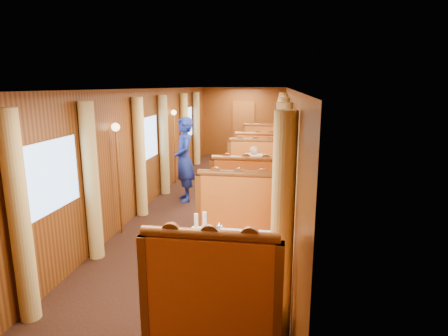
% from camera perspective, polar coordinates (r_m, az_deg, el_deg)
% --- Properties ---
extents(floor, '(3.00, 12.00, 0.01)m').
position_cam_1_polar(floor, '(8.20, -1.23, -5.75)').
color(floor, black).
rests_on(floor, ground).
extents(ceiling, '(3.00, 12.00, 0.01)m').
position_cam_1_polar(ceiling, '(7.79, -1.32, 12.01)').
color(ceiling, silver).
rests_on(ceiling, wall_left).
extents(wall_far, '(3.00, 0.01, 2.50)m').
position_cam_1_polar(wall_far, '(13.80, 2.99, 7.00)').
color(wall_far, brown).
rests_on(wall_far, floor).
extents(wall_near, '(3.00, 0.01, 2.50)m').
position_cam_1_polar(wall_near, '(2.51, -26.99, -20.62)').
color(wall_near, brown).
rests_on(wall_near, floor).
extents(wall_left, '(0.01, 12.00, 2.50)m').
position_cam_1_polar(wall_left, '(8.28, -11.57, 3.10)').
color(wall_left, brown).
rests_on(wall_left, floor).
extents(wall_right, '(0.01, 12.00, 2.50)m').
position_cam_1_polar(wall_right, '(7.78, 9.69, 2.59)').
color(wall_right, brown).
rests_on(wall_right, floor).
extents(doorway_far, '(0.80, 0.04, 2.00)m').
position_cam_1_polar(doorway_far, '(13.79, 2.96, 5.95)').
color(doorway_far, brown).
rests_on(doorway_far, floor).
extents(table_near, '(1.05, 0.72, 0.75)m').
position_cam_1_polar(table_near, '(4.75, 0.60, -14.98)').
color(table_near, white).
rests_on(table_near, floor).
extents(banquette_near_fwd, '(1.30, 0.55, 1.34)m').
position_cam_1_polar(banquette_near_fwd, '(3.86, -1.63, -21.22)').
color(banquette_near_fwd, '#BB3D14').
rests_on(banquette_near_fwd, floor).
extents(banquette_near_aft, '(1.30, 0.55, 1.34)m').
position_cam_1_polar(banquette_near_aft, '(5.64, 2.05, -9.83)').
color(banquette_near_aft, '#BB3D14').
rests_on(banquette_near_aft, floor).
extents(table_mid, '(1.05, 0.72, 0.75)m').
position_cam_1_polar(table_mid, '(8.00, 4.07, -3.43)').
color(table_mid, white).
rests_on(table_mid, floor).
extents(banquette_mid_fwd, '(1.30, 0.55, 1.34)m').
position_cam_1_polar(banquette_mid_fwd, '(7.02, 3.42, -5.30)').
color(banquette_mid_fwd, '#BB3D14').
rests_on(banquette_mid_fwd, floor).
extents(banquette_mid_aft, '(1.30, 0.55, 1.34)m').
position_cam_1_polar(banquette_mid_aft, '(8.96, 4.59, -1.37)').
color(banquette_mid_aft, '#BB3D14').
rests_on(banquette_mid_aft, floor).
extents(table_far, '(1.05, 0.72, 0.75)m').
position_cam_1_polar(table_far, '(11.40, 5.47, 1.35)').
color(table_far, white).
rests_on(table_far, floor).
extents(banquette_far_fwd, '(1.30, 0.55, 1.34)m').
position_cam_1_polar(banquette_far_fwd, '(10.40, 5.16, 0.55)').
color(banquette_far_fwd, '#BB3D14').
rests_on(banquette_far_fwd, floor).
extents(banquette_far_aft, '(1.30, 0.55, 1.34)m').
position_cam_1_polar(banquette_far_aft, '(12.39, 5.73, 2.46)').
color(banquette_far_aft, '#BB3D14').
rests_on(banquette_far_aft, floor).
extents(tea_tray, '(0.37, 0.29, 0.01)m').
position_cam_1_polar(tea_tray, '(4.54, -0.61, -10.97)').
color(tea_tray, silver).
rests_on(tea_tray, table_near).
extents(teapot_left, '(0.21, 0.18, 0.14)m').
position_cam_1_polar(teapot_left, '(4.48, -2.44, -10.42)').
color(teapot_left, silver).
rests_on(teapot_left, tea_tray).
extents(teapot_right, '(0.18, 0.16, 0.12)m').
position_cam_1_polar(teapot_right, '(4.42, 0.12, -10.88)').
color(teapot_right, silver).
rests_on(teapot_right, tea_tray).
extents(teapot_back, '(0.16, 0.12, 0.12)m').
position_cam_1_polar(teapot_back, '(4.66, -0.68, -9.60)').
color(teapot_back, silver).
rests_on(teapot_back, tea_tray).
extents(fruit_plate, '(0.23, 0.23, 0.05)m').
position_cam_1_polar(fruit_plate, '(4.47, 3.93, -11.23)').
color(fruit_plate, white).
rests_on(fruit_plate, table_near).
extents(cup_inboard, '(0.08, 0.08, 0.26)m').
position_cam_1_polar(cup_inboard, '(4.71, -4.26, -8.79)').
color(cup_inboard, white).
rests_on(cup_inboard, table_near).
extents(cup_outboard, '(0.08, 0.08, 0.26)m').
position_cam_1_polar(cup_outboard, '(4.77, -2.96, -8.50)').
color(cup_outboard, white).
rests_on(cup_outboard, table_near).
extents(rose_vase_mid, '(0.06, 0.06, 0.36)m').
position_cam_1_polar(rose_vase_mid, '(7.90, 4.07, 0.49)').
color(rose_vase_mid, silver).
rests_on(rose_vase_mid, table_mid).
extents(rose_vase_far, '(0.06, 0.06, 0.36)m').
position_cam_1_polar(rose_vase_far, '(11.30, 5.54, 4.09)').
color(rose_vase_far, silver).
rests_on(rose_vase_far, table_far).
extents(window_left_near, '(0.01, 1.20, 0.90)m').
position_cam_1_polar(window_left_near, '(5.15, -24.82, -1.17)').
color(window_left_near, '#81ADE3').
rests_on(window_left_near, wall_left).
extents(curtain_left_near_a, '(0.22, 0.22, 2.35)m').
position_cam_1_polar(curtain_left_near_a, '(4.56, -28.73, -6.86)').
color(curtain_left_near_a, '#E1C773').
rests_on(curtain_left_near_a, floor).
extents(curtain_left_near_b, '(0.22, 0.22, 2.35)m').
position_cam_1_polar(curtain_left_near_b, '(5.81, -19.55, -2.08)').
color(curtain_left_near_b, '#E1C773').
rests_on(curtain_left_near_b, floor).
extents(window_right_near, '(0.01, 1.20, 0.90)m').
position_cam_1_polar(window_right_near, '(4.32, 10.35, -2.66)').
color(window_right_near, '#81ADE3').
rests_on(window_right_near, wall_right).
extents(curtain_right_near_a, '(0.22, 0.22, 2.35)m').
position_cam_1_polar(curtain_right_near_a, '(3.66, 8.85, -9.93)').
color(curtain_right_near_a, '#E1C773').
rests_on(curtain_right_near_a, floor).
extents(curtain_right_near_b, '(0.22, 0.22, 2.35)m').
position_cam_1_polar(curtain_right_near_b, '(5.14, 8.81, -3.33)').
color(curtain_right_near_b, '#E1C773').
rests_on(curtain_right_near_b, floor).
extents(window_left_mid, '(0.01, 1.20, 0.90)m').
position_cam_1_polar(window_left_mid, '(8.25, -11.53, 4.47)').
color(window_left_mid, '#81ADE3').
rests_on(window_left_mid, wall_left).
extents(curtain_left_mid_a, '(0.22, 0.22, 2.35)m').
position_cam_1_polar(curtain_left_mid_a, '(7.53, -12.70, 1.55)').
color(curtain_left_mid_a, '#E1C773').
rests_on(curtain_left_mid_a, floor).
extents(curtain_left_mid_b, '(0.22, 0.22, 2.35)m').
position_cam_1_polar(curtain_left_mid_b, '(8.98, -9.14, 3.43)').
color(curtain_left_mid_b, '#E1C773').
rests_on(curtain_left_mid_b, floor).
extents(window_right_mid, '(0.01, 1.20, 0.90)m').
position_cam_1_polar(window_right_mid, '(7.75, 9.63, 4.05)').
color(window_right_mid, '#81ADE3').
rests_on(window_right_mid, wall_right).
extents(curtain_right_mid_a, '(0.22, 0.22, 2.35)m').
position_cam_1_polar(curtain_right_mid_a, '(7.03, 8.79, 0.94)').
color(curtain_right_mid_a, '#E1C773').
rests_on(curtain_right_mid_a, floor).
extents(curtain_right_mid_b, '(0.22, 0.22, 2.35)m').
position_cam_1_polar(curtain_right_mid_b, '(8.56, 8.78, 3.00)').
color(curtain_right_mid_b, '#E1C773').
rests_on(curtain_right_mid_b, floor).
extents(window_left_far, '(0.01, 1.20, 0.90)m').
position_cam_1_polar(window_left_far, '(11.57, -5.62, 6.90)').
color(window_left_far, '#81ADE3').
rests_on(window_left_far, wall_left).
extents(curtain_left_far_a, '(0.22, 0.22, 2.35)m').
position_cam_1_polar(curtain_left_far_a, '(10.83, -6.05, 5.04)').
color(curtain_left_far_a, '#E1C773').
rests_on(curtain_left_far_a, floor).
extents(curtain_left_far_b, '(0.22, 0.22, 2.35)m').
position_cam_1_polar(curtain_left_far_b, '(12.33, -4.23, 5.98)').
color(curtain_left_far_b, '#E1C773').
rests_on(curtain_left_far_b, floor).
extents(window_right_far, '(0.01, 1.20, 0.90)m').
position_cam_1_polar(window_right_far, '(11.23, 9.35, 6.62)').
color(window_right_far, '#81ADE3').
rests_on(window_right_far, wall_right).
extents(curtain_right_far_a, '(0.22, 0.22, 2.35)m').
position_cam_1_polar(curtain_right_far_a, '(10.48, 8.77, 4.72)').
color(curtain_right_far_a, '#E1C773').
rests_on(curtain_right_far_a, floor).
extents(curtain_right_far_b, '(0.22, 0.22, 2.35)m').
position_cam_1_polar(curtain_right_far_b, '(12.03, 8.76, 5.70)').
color(curtain_right_far_b, '#E1C773').
rests_on(curtain_right_far_b, floor).
extents(sconce_left_fore, '(0.14, 0.14, 1.95)m').
position_cam_1_polar(sconce_left_fore, '(6.62, -15.94, 1.74)').
color(sconce_left_fore, '#BF8C3F').
rests_on(sconce_left_fore, floor).
extents(sconce_right_fore, '(0.14, 0.14, 1.95)m').
position_cam_1_polar(sconce_right_fore, '(6.04, 9.06, 1.06)').
color(sconce_right_fore, '#BF8C3F').
rests_on(sconce_right_fore, floor).
extents(sconce_left_aft, '(0.14, 0.14, 1.95)m').
position_cam_1_polar(sconce_left_aft, '(9.88, -7.60, 5.51)').
color(sconce_left_aft, '#BF8C3F').
rests_on(sconce_left_aft, floor).
extents(sconce_right_aft, '(0.14, 0.14, 1.95)m').
position_cam_1_polar(sconce_right_aft, '(9.49, 8.94, 5.19)').
color(sconce_right_aft, '#BF8C3F').
rests_on(sconce_right_aft, floor).
extents(steward, '(0.68, 0.81, 1.89)m').
position_cam_1_polar(steward, '(8.38, -6.06, 1.27)').
color(steward, navy).
rests_on(steward, floor).
extents(passenger, '(0.40, 0.44, 0.76)m').
position_cam_1_polar(passenger, '(8.62, 4.49, 0.23)').
color(passenger, beige).
rests_on(passenger, banquette_mid_aft).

